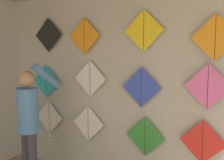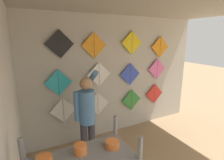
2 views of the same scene
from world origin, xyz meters
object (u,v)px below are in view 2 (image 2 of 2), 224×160
(kite_5, at_px, (99,74))
(kite_9, at_px, (94,45))
(kite_3, at_px, (154,94))
(shopkeeper, at_px, (87,113))
(kite_1, at_px, (98,104))
(kite_11, at_px, (160,47))
(kite_2, at_px, (132,100))
(kite_6, at_px, (130,74))
(kite_8, at_px, (60,44))
(kite_10, at_px, (132,43))
(kite_4, at_px, (59,83))
(kite_7, at_px, (157,69))
(kite_0, at_px, (63,111))

(kite_5, bearing_deg, kite_9, 180.00)
(kite_5, bearing_deg, kite_3, 0.00)
(shopkeeper, relative_size, kite_1, 3.19)
(kite_9, height_order, kite_11, kite_9)
(kite_1, relative_size, kite_5, 1.00)
(kite_2, distance_m, kite_3, 0.75)
(kite_6, height_order, kite_8, kite_8)
(kite_9, bearing_deg, shopkeeper, -122.81)
(kite_6, relative_size, kite_10, 1.00)
(kite_2, distance_m, kite_4, 1.89)
(kite_7, height_order, kite_8, kite_8)
(kite_4, height_order, kite_9, kite_9)
(kite_3, distance_m, kite_5, 1.78)
(kite_0, bearing_deg, kite_9, 0.05)
(kite_6, bearing_deg, kite_9, 180.00)
(kite_5, height_order, kite_10, kite_10)
(kite_5, xyz_separation_m, kite_11, (1.73, 0.00, 0.56))
(kite_6, height_order, kite_9, kite_9)
(kite_9, bearing_deg, kite_7, 0.00)
(kite_2, xyz_separation_m, kite_6, (-0.06, 0.00, 0.67))
(kite_1, relative_size, kite_3, 1.00)
(kite_0, height_order, kite_6, kite_6)
(kite_10, distance_m, kite_11, 0.89)
(kite_9, bearing_deg, kite_11, 0.00)
(kite_1, height_order, kite_10, kite_10)
(kite_0, distance_m, kite_8, 1.39)
(kite_7, relative_size, kite_8, 1.00)
(shopkeeper, bearing_deg, kite_8, 120.43)
(kite_3, distance_m, kite_9, 2.19)
(kite_2, distance_m, kite_9, 1.70)
(kite_10, bearing_deg, kite_9, 180.00)
(kite_2, xyz_separation_m, kite_4, (-1.77, 0.00, 0.67))
(kite_4, height_order, kite_11, kite_11)
(kite_4, distance_m, kite_8, 0.76)
(kite_0, relative_size, kite_2, 1.25)
(shopkeeper, bearing_deg, kite_9, 67.62)
(kite_5, distance_m, kite_7, 1.67)
(kite_2, relative_size, kite_10, 1.00)
(kite_7, bearing_deg, kite_1, 180.00)
(kite_3, distance_m, kite_11, 1.26)
(kite_7, bearing_deg, shopkeeper, -162.44)
(kite_4, xyz_separation_m, kite_10, (1.73, 0.00, 0.76))
(kite_0, distance_m, kite_2, 1.71)
(kite_8, bearing_deg, kite_11, 0.00)
(kite_3, relative_size, kite_4, 1.00)
(kite_4, bearing_deg, kite_9, 0.00)
(kite_1, height_order, kite_2, kite_1)
(kite_0, height_order, kite_3, kite_0)
(kite_4, bearing_deg, kite_2, 0.00)
(kite_2, height_order, kite_6, kite_6)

